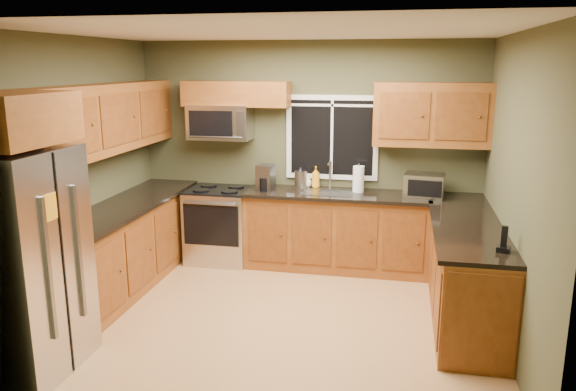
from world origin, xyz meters
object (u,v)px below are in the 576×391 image
(microwave, at_px, (220,122))
(cordless_phone, at_px, (504,244))
(refrigerator, at_px, (22,263))
(toaster_oven, at_px, (424,186))
(soap_bottle_a, at_px, (316,177))
(kettle, at_px, (301,179))
(soap_bottle_c, at_px, (306,180))
(range, at_px, (220,224))
(paper_towel_roll, at_px, (358,179))
(coffee_maker, at_px, (265,178))
(soap_bottle_b, at_px, (358,182))

(microwave, xyz_separation_m, cordless_phone, (3.03, -1.98, -0.72))
(refrigerator, height_order, toaster_oven, refrigerator)
(toaster_oven, height_order, soap_bottle_a, toaster_oven)
(kettle, height_order, soap_bottle_c, kettle)
(range, height_order, cordless_phone, cordless_phone)
(microwave, relative_size, paper_towel_roll, 2.21)
(paper_towel_roll, bearing_deg, kettle, 177.79)
(toaster_oven, bearing_deg, coffee_maker, 179.78)
(range, relative_size, soap_bottle_a, 3.54)
(soap_bottle_b, xyz_separation_m, soap_bottle_c, (-0.64, 0.00, -0.01))
(kettle, xyz_separation_m, paper_towel_roll, (0.70, -0.03, 0.03))
(toaster_oven, bearing_deg, microwave, 176.44)
(soap_bottle_a, bearing_deg, paper_towel_roll, -13.89)
(kettle, height_order, soap_bottle_a, kettle)
(range, bearing_deg, paper_towel_roll, 3.34)
(microwave, bearing_deg, cordless_phone, -33.13)
(toaster_oven, bearing_deg, paper_towel_roll, 171.26)
(soap_bottle_b, relative_size, cordless_phone, 0.88)
(soap_bottle_a, bearing_deg, cordless_phone, -48.08)
(coffee_maker, height_order, paper_towel_roll, paper_towel_roll)
(coffee_maker, height_order, cordless_phone, coffee_maker)
(coffee_maker, relative_size, cordless_phone, 1.41)
(toaster_oven, distance_m, kettle, 1.46)
(paper_towel_roll, xyz_separation_m, soap_bottle_c, (-0.65, 0.13, -0.07))
(toaster_oven, xyz_separation_m, paper_towel_roll, (-0.75, 0.12, 0.02))
(kettle, bearing_deg, soap_bottle_b, 8.62)
(refrigerator, xyz_separation_m, microwave, (0.69, 2.91, 0.83))
(toaster_oven, xyz_separation_m, soap_bottle_a, (-1.28, 0.25, -0.00))
(kettle, distance_m, soap_bottle_c, 0.12)
(paper_towel_roll, height_order, soap_bottle_c, paper_towel_roll)
(refrigerator, relative_size, soap_bottle_b, 9.41)
(soap_bottle_c, bearing_deg, toaster_oven, -9.97)
(coffee_maker, bearing_deg, kettle, 18.58)
(cordless_phone, bearing_deg, soap_bottle_a, 131.92)
(refrigerator, xyz_separation_m, range, (0.69, 2.77, -0.43))
(soap_bottle_b, bearing_deg, paper_towel_roll, -84.02)
(microwave, height_order, paper_towel_roll, microwave)
(soap_bottle_b, height_order, cordless_phone, cordless_phone)
(refrigerator, bearing_deg, paper_towel_roll, 50.22)
(coffee_maker, xyz_separation_m, cordless_phone, (2.43, -1.83, -0.08))
(coffee_maker, bearing_deg, refrigerator, -114.97)
(toaster_oven, bearing_deg, kettle, 174.39)
(cordless_phone, bearing_deg, toaster_oven, 107.52)
(refrigerator, xyz_separation_m, paper_towel_roll, (2.39, 2.87, 0.20))
(kettle, bearing_deg, coffee_maker, -161.42)
(range, distance_m, cordless_phone, 3.59)
(paper_towel_roll, bearing_deg, soap_bottle_b, 95.98)
(paper_towel_roll, relative_size, soap_bottle_c, 1.98)
(coffee_maker, relative_size, soap_bottle_a, 1.15)
(range, height_order, microwave, microwave)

